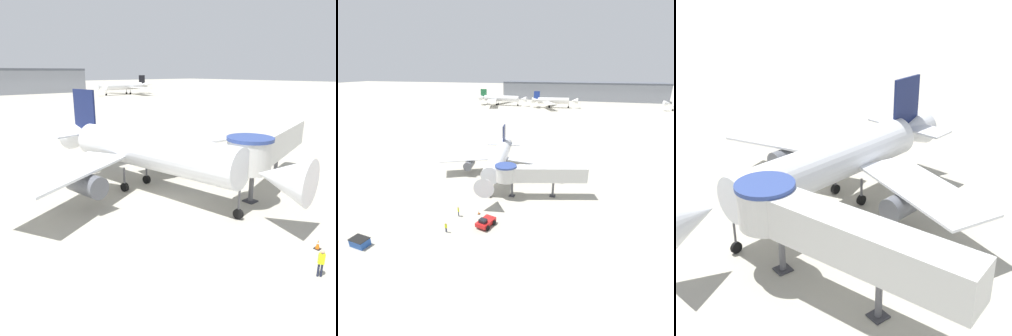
% 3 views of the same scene
% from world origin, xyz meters
% --- Properties ---
extents(ground_plane, '(800.00, 800.00, 0.00)m').
position_xyz_m(ground_plane, '(0.00, 0.00, 0.00)').
color(ground_plane, '#A8A393').
extents(main_airplane, '(28.73, 29.03, 9.91)m').
position_xyz_m(main_airplane, '(1.27, 3.18, 4.19)').
color(main_airplane, silver).
rests_on(main_airplane, ground_plane).
extents(jet_bridge, '(17.12, 7.41, 6.42)m').
position_xyz_m(jet_bridge, '(10.81, -4.33, 4.73)').
color(jet_bridge, silver).
rests_on(jet_bridge, ground_plane).
extents(pushback_tug_red, '(2.81, 3.61, 1.57)m').
position_xyz_m(pushback_tug_red, '(5.50, -16.78, 0.73)').
color(pushback_tug_red, red).
rests_on(pushback_tug_red, ground_plane).
extents(service_container_blue, '(2.74, 2.00, 1.16)m').
position_xyz_m(service_container_blue, '(-9.81, -26.30, 0.58)').
color(service_container_blue, '#234C9E').
rests_on(service_container_blue, ground_plane).
extents(traffic_cone_near_nose, '(0.42, 0.42, 0.69)m').
position_xyz_m(traffic_cone_near_nose, '(3.14, -13.67, 0.33)').
color(traffic_cone_near_nose, black).
rests_on(traffic_cone_near_nose, ground_plane).
extents(traffic_cone_starboard_wing, '(0.44, 0.44, 0.73)m').
position_xyz_m(traffic_cone_starboard_wing, '(12.57, 3.24, 0.35)').
color(traffic_cone_starboard_wing, black).
rests_on(traffic_cone_starboard_wing, ground_plane).
extents(ground_crew_marshaller, '(0.37, 0.39, 1.79)m').
position_xyz_m(ground_crew_marshaller, '(0.08, -15.23, 1.03)').
color(ground_crew_marshaller, '#1E2338').
rests_on(ground_crew_marshaller, ground_plane).
extents(ground_crew_wing_walker, '(0.33, 0.21, 1.63)m').
position_xyz_m(ground_crew_wing_walker, '(0.32, -20.03, 0.94)').
color(ground_crew_wing_walker, '#1E2338').
rests_on(ground_crew_wing_walker, ground_plane).
extents(background_jet_green_tail, '(33.55, 37.42, 10.34)m').
position_xyz_m(background_jet_green_tail, '(-35.85, 124.47, 4.54)').
color(background_jet_green_tail, white).
rests_on(background_jet_green_tail, ground_plane).
extents(background_jet_blue_tail, '(28.84, 31.87, 10.08)m').
position_xyz_m(background_jet_blue_tail, '(-0.42, 121.79, 4.43)').
color(background_jet_blue_tail, white).
rests_on(background_jet_blue_tail, ground_plane).
extents(terminal_building, '(122.23, 24.38, 13.53)m').
position_xyz_m(terminal_building, '(15.94, 175.00, 6.77)').
color(terminal_building, gray).
rests_on(terminal_building, ground_plane).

